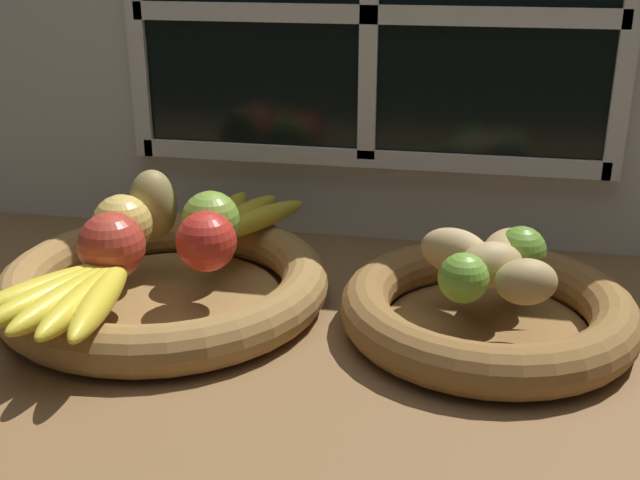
{
  "coord_description": "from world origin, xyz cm",
  "views": [
    {
      "loc": [
        13.7,
        -76.13,
        40.47
      ],
      "look_at": [
        -1.57,
        2.47,
        9.39
      ],
      "focal_mm": 44.21,
      "sensor_mm": 36.0,
      "label": 1
    }
  ],
  "objects_px": {
    "fruit_bowl_left": "(165,284)",
    "potato_small": "(526,282)",
    "apple_red_right": "(206,241)",
    "potato_back": "(510,251)",
    "apple_green_back": "(211,220)",
    "apple_red_front": "(112,245)",
    "pear_brown": "(153,205)",
    "potato_oblong": "(455,251)",
    "fruit_bowl_right": "(487,311)",
    "potato_large": "(491,265)",
    "banana_bunch_back": "(239,218)",
    "lime_far": "(521,251)",
    "apple_golden_left": "(122,224)",
    "chili_pepper": "(503,274)",
    "banana_bunch_front": "(74,294)",
    "lime_near": "(463,278)"
  },
  "relations": [
    {
      "from": "apple_red_front",
      "to": "pear_brown",
      "type": "height_order",
      "value": "pear_brown"
    },
    {
      "from": "apple_red_right",
      "to": "lime_near",
      "type": "xyz_separation_m",
      "value": [
        0.28,
        -0.03,
        -0.01
      ]
    },
    {
      "from": "apple_green_back",
      "to": "apple_golden_left",
      "type": "relative_size",
      "value": 1.0
    },
    {
      "from": "potato_oblong",
      "to": "banana_bunch_front",
      "type": "bearing_deg",
      "value": -156.53
    },
    {
      "from": "apple_green_back",
      "to": "apple_red_right",
      "type": "height_order",
      "value": "apple_green_back"
    },
    {
      "from": "banana_bunch_back",
      "to": "potato_large",
      "type": "distance_m",
      "value": 0.34
    },
    {
      "from": "apple_green_back",
      "to": "apple_red_front",
      "type": "height_order",
      "value": "apple_red_front"
    },
    {
      "from": "fruit_bowl_right",
      "to": "banana_bunch_back",
      "type": "bearing_deg",
      "value": 158.83
    },
    {
      "from": "fruit_bowl_left",
      "to": "potato_small",
      "type": "distance_m",
      "value": 0.41
    },
    {
      "from": "pear_brown",
      "to": "potato_oblong",
      "type": "bearing_deg",
      "value": -5.85
    },
    {
      "from": "apple_red_front",
      "to": "pear_brown",
      "type": "xyz_separation_m",
      "value": [
        0.0,
        0.12,
        0.01
      ]
    },
    {
      "from": "apple_green_back",
      "to": "chili_pepper",
      "type": "relative_size",
      "value": 0.66
    },
    {
      "from": "apple_golden_left",
      "to": "chili_pepper",
      "type": "distance_m",
      "value": 0.44
    },
    {
      "from": "fruit_bowl_right",
      "to": "potato_large",
      "type": "xyz_separation_m",
      "value": [
        0.0,
        0.0,
        0.05
      ]
    },
    {
      "from": "apple_golden_left",
      "to": "potato_oblong",
      "type": "xyz_separation_m",
      "value": [
        0.38,
        0.01,
        -0.01
      ]
    },
    {
      "from": "potato_oblong",
      "to": "apple_red_right",
      "type": "bearing_deg",
      "value": -170.96
    },
    {
      "from": "fruit_bowl_right",
      "to": "potato_small",
      "type": "bearing_deg",
      "value": -45.0
    },
    {
      "from": "fruit_bowl_left",
      "to": "apple_green_back",
      "type": "xyz_separation_m",
      "value": [
        0.04,
        0.05,
        0.06
      ]
    },
    {
      "from": "apple_golden_left",
      "to": "pear_brown",
      "type": "height_order",
      "value": "pear_brown"
    },
    {
      "from": "apple_red_right",
      "to": "potato_large",
      "type": "xyz_separation_m",
      "value": [
        0.31,
        0.01,
        -0.01
      ]
    },
    {
      "from": "banana_bunch_front",
      "to": "potato_small",
      "type": "height_order",
      "value": "potato_small"
    },
    {
      "from": "fruit_bowl_right",
      "to": "apple_green_back",
      "type": "bearing_deg",
      "value": 170.95
    },
    {
      "from": "apple_red_right",
      "to": "banana_bunch_front",
      "type": "xyz_separation_m",
      "value": [
        -0.1,
        -0.12,
        -0.02
      ]
    },
    {
      "from": "apple_green_back",
      "to": "chili_pepper",
      "type": "xyz_separation_m",
      "value": [
        0.34,
        -0.04,
        -0.02
      ]
    },
    {
      "from": "apple_red_right",
      "to": "pear_brown",
      "type": "distance_m",
      "value": 0.12
    },
    {
      "from": "fruit_bowl_right",
      "to": "apple_red_right",
      "type": "relative_size",
      "value": 4.68
    },
    {
      "from": "fruit_bowl_left",
      "to": "potato_small",
      "type": "bearing_deg",
      "value": -4.89
    },
    {
      "from": "apple_golden_left",
      "to": "banana_bunch_front",
      "type": "relative_size",
      "value": 0.37
    },
    {
      "from": "apple_red_front",
      "to": "banana_bunch_front",
      "type": "bearing_deg",
      "value": -93.9
    },
    {
      "from": "pear_brown",
      "to": "potato_small",
      "type": "height_order",
      "value": "pear_brown"
    },
    {
      "from": "lime_near",
      "to": "potato_back",
      "type": "bearing_deg",
      "value": 61.02
    },
    {
      "from": "banana_bunch_back",
      "to": "lime_far",
      "type": "xyz_separation_m",
      "value": [
        0.35,
        -0.08,
        0.01
      ]
    },
    {
      "from": "fruit_bowl_left",
      "to": "apple_green_back",
      "type": "bearing_deg",
      "value": 51.18
    },
    {
      "from": "lime_near",
      "to": "potato_small",
      "type": "bearing_deg",
      "value": 6.67
    },
    {
      "from": "potato_back",
      "to": "pear_brown",
      "type": "bearing_deg",
      "value": 177.28
    },
    {
      "from": "potato_small",
      "to": "banana_bunch_back",
      "type": "bearing_deg",
      "value": 155.87
    },
    {
      "from": "banana_bunch_back",
      "to": "lime_far",
      "type": "distance_m",
      "value": 0.36
    },
    {
      "from": "fruit_bowl_right",
      "to": "apple_red_front",
      "type": "distance_m",
      "value": 0.41
    },
    {
      "from": "apple_red_right",
      "to": "potato_back",
      "type": "distance_m",
      "value": 0.34
    },
    {
      "from": "banana_bunch_front",
      "to": "potato_back",
      "type": "height_order",
      "value": "potato_back"
    },
    {
      "from": "potato_large",
      "to": "potato_oblong",
      "type": "xyz_separation_m",
      "value": [
        -0.04,
        0.03,
        0.0
      ]
    },
    {
      "from": "banana_bunch_front",
      "to": "potato_small",
      "type": "xyz_separation_m",
      "value": [
        0.44,
        0.1,
        0.01
      ]
    },
    {
      "from": "pear_brown",
      "to": "apple_red_right",
      "type": "bearing_deg",
      "value": -40.47
    },
    {
      "from": "potato_small",
      "to": "lime_far",
      "type": "xyz_separation_m",
      "value": [
        -0.0,
        0.08,
        0.0
      ]
    },
    {
      "from": "potato_oblong",
      "to": "lime_near",
      "type": "bearing_deg",
      "value": -81.35
    },
    {
      "from": "potato_small",
      "to": "potato_back",
      "type": "distance_m",
      "value": 0.08
    },
    {
      "from": "pear_brown",
      "to": "potato_small",
      "type": "xyz_separation_m",
      "value": [
        0.44,
        -0.1,
        -0.02
      ]
    },
    {
      "from": "fruit_bowl_right",
      "to": "lime_near",
      "type": "xyz_separation_m",
      "value": [
        -0.03,
        -0.04,
        0.05
      ]
    },
    {
      "from": "fruit_bowl_left",
      "to": "lime_far",
      "type": "height_order",
      "value": "lime_far"
    },
    {
      "from": "apple_red_right",
      "to": "chili_pepper",
      "type": "bearing_deg",
      "value": 3.86
    }
  ]
}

